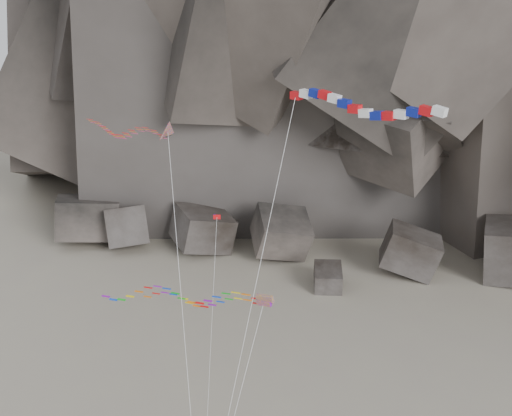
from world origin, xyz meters
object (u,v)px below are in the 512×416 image
(pennant_kite, at_px, (213,285))
(parafoil_kite, at_px, (176,295))
(delta_kite, at_px, (123,130))
(banner_kite, at_px, (360,108))

(pennant_kite, bearing_deg, parafoil_kite, -163.05)
(delta_kite, distance_m, parafoil_kite, 13.14)
(delta_kite, xyz_separation_m, parafoil_kite, (6.85, -5.66, -9.68))
(delta_kite, height_order, pennant_kite, delta_kite)
(delta_kite, xyz_separation_m, banner_kite, (18.01, -2.01, 3.29))
(delta_kite, bearing_deg, pennant_kite, -8.80)
(banner_kite, xyz_separation_m, parafoil_kite, (-11.16, -3.65, -12.97))
(delta_kite, height_order, parafoil_kite, delta_kite)
(banner_kite, distance_m, pennant_kite, 15.68)
(banner_kite, distance_m, parafoil_kite, 17.49)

